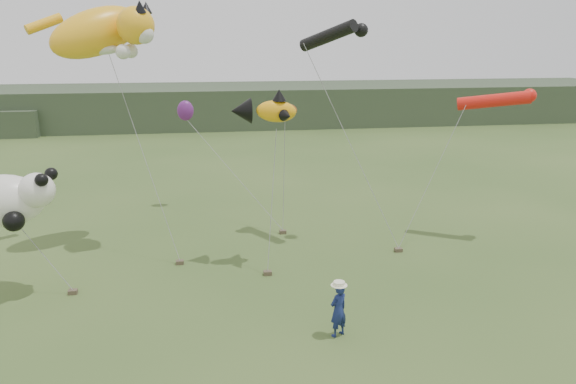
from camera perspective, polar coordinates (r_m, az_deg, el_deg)
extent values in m
plane|color=#385123|center=(19.00, -0.93, -13.29)|extent=(120.00, 120.00, 0.00)
cube|color=#2D3D28|center=(61.95, -6.63, 8.80)|extent=(90.00, 12.00, 4.00)
imported|color=navy|center=(18.03, 5.14, -11.87)|extent=(0.77, 0.68, 1.77)
cube|color=brown|center=(23.97, -10.93, -7.02)|extent=(0.32, 0.25, 0.16)
cube|color=brown|center=(22.55, -2.08, -8.21)|extent=(0.32, 0.25, 0.16)
cube|color=brown|center=(25.32, 11.15, -5.78)|extent=(0.32, 0.25, 0.16)
cube|color=brown|center=(22.43, -21.02, -9.44)|extent=(0.32, 0.25, 0.16)
cube|color=brown|center=(27.05, -0.53, -4.07)|extent=(0.32, 0.25, 0.16)
ellipsoid|color=yellow|center=(25.86, -18.90, 15.12)|extent=(4.84, 3.95, 3.06)
sphere|color=yellow|center=(24.78, -15.23, 16.01)|extent=(1.55, 1.55, 1.55)
cone|color=black|center=(24.35, -14.83, 17.78)|extent=(0.48, 0.59, 0.58)
cone|color=black|center=(25.19, -14.22, 17.73)|extent=(0.48, 0.56, 0.55)
sphere|color=silver|center=(24.49, -14.41, 15.27)|extent=(0.77, 0.77, 0.77)
ellipsoid|color=silver|center=(25.59, -18.47, 13.61)|extent=(1.51, 0.76, 0.47)
sphere|color=silver|center=(24.33, -16.42, 13.51)|extent=(0.60, 0.60, 0.60)
sphere|color=silver|center=(25.51, -15.68, 13.63)|extent=(0.60, 0.60, 0.60)
cylinder|color=yellow|center=(27.00, -23.55, 15.40)|extent=(1.60, 1.17, 0.93)
ellipsoid|color=#FBA80F|center=(22.28, -1.19, 8.20)|extent=(1.68, 0.75, 0.97)
cone|color=black|center=(22.48, -4.80, 8.21)|extent=(0.84, 1.06, 1.03)
cone|color=black|center=(22.22, -0.90, 9.81)|extent=(0.57, 0.57, 0.46)
cone|color=black|center=(21.78, -0.09, 7.73)|extent=(0.60, 0.64, 0.46)
cone|color=black|center=(22.90, -0.52, 8.11)|extent=(0.60, 0.64, 0.46)
cylinder|color=black|center=(25.46, 4.08, 15.53)|extent=(2.25, 2.77, 1.38)
sphere|color=black|center=(25.32, 7.44, 15.99)|extent=(0.60, 0.60, 0.60)
cylinder|color=red|center=(27.11, 20.16, 8.71)|extent=(3.03, 2.06, 1.02)
sphere|color=red|center=(27.36, 23.32, 8.98)|extent=(0.62, 0.62, 0.62)
ellipsoid|color=white|center=(22.36, -26.91, -0.79)|extent=(2.81, 1.87, 1.87)
sphere|color=white|center=(21.60, -24.15, 0.16)|extent=(1.25, 1.25, 1.25)
sphere|color=black|center=(21.02, -23.76, 1.13)|extent=(0.46, 0.46, 0.46)
sphere|color=black|center=(21.82, -22.93, 1.71)|extent=(0.46, 0.46, 0.46)
sphere|color=black|center=(21.58, -26.09, -2.68)|extent=(0.73, 0.73, 0.73)
ellipsoid|color=#D75D11|center=(26.15, -0.30, 8.29)|extent=(1.12, 0.65, 0.65)
ellipsoid|color=#621F71|center=(30.96, -10.38, 8.13)|extent=(0.88, 0.59, 1.08)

